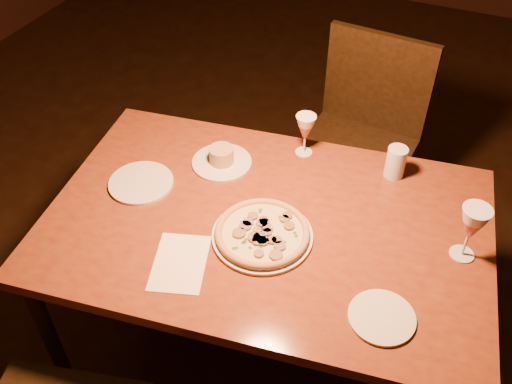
% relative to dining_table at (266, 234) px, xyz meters
% --- Properties ---
extents(floor, '(7.00, 7.00, 0.00)m').
position_rel_dining_table_xyz_m(floor, '(0.21, -0.01, -0.68)').
color(floor, black).
rests_on(floor, ground).
extents(dining_table, '(1.50, 1.07, 0.74)m').
position_rel_dining_table_xyz_m(dining_table, '(0.00, 0.00, 0.00)').
color(dining_table, brown).
rests_on(dining_table, floor).
extents(chair_far, '(0.50, 0.50, 0.95)m').
position_rel_dining_table_xyz_m(chair_far, '(0.10, 0.82, -0.14)').
color(chair_far, black).
rests_on(chair_far, floor).
extents(pizza_plate, '(0.31, 0.31, 0.03)m').
position_rel_dining_table_xyz_m(pizza_plate, '(0.02, -0.07, 0.08)').
color(pizza_plate, silver).
rests_on(pizza_plate, dining_table).
extents(ramekin_saucer, '(0.21, 0.21, 0.07)m').
position_rel_dining_table_xyz_m(ramekin_saucer, '(-0.25, 0.19, 0.09)').
color(ramekin_saucer, silver).
rests_on(ramekin_saucer, dining_table).
extents(wine_glass_far, '(0.07, 0.07, 0.16)m').
position_rel_dining_table_xyz_m(wine_glass_far, '(-0.01, 0.37, 0.14)').
color(wine_glass_far, '#C25151').
rests_on(wine_glass_far, dining_table).
extents(wine_glass_right, '(0.09, 0.09, 0.19)m').
position_rel_dining_table_xyz_m(wine_glass_right, '(0.59, 0.10, 0.16)').
color(wine_glass_right, '#C25151').
rests_on(wine_glass_right, dining_table).
extents(water_tumbler, '(0.07, 0.07, 0.11)m').
position_rel_dining_table_xyz_m(water_tumbler, '(0.31, 0.38, 0.12)').
color(water_tumbler, silver).
rests_on(water_tumbler, dining_table).
extents(side_plate_left, '(0.22, 0.22, 0.01)m').
position_rel_dining_table_xyz_m(side_plate_left, '(-0.45, -0.01, 0.07)').
color(side_plate_left, silver).
rests_on(side_plate_left, dining_table).
extents(side_plate_near, '(0.18, 0.18, 0.01)m').
position_rel_dining_table_xyz_m(side_plate_near, '(0.43, -0.21, 0.07)').
color(side_plate_near, silver).
rests_on(side_plate_near, dining_table).
extents(menu_card, '(0.21, 0.26, 0.00)m').
position_rel_dining_table_xyz_m(menu_card, '(-0.16, -0.26, 0.07)').
color(menu_card, white).
rests_on(menu_card, dining_table).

